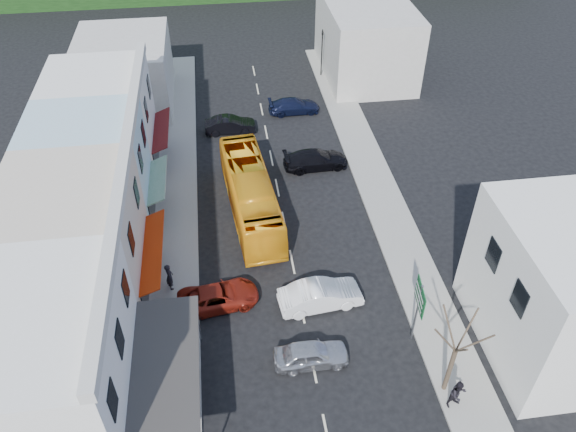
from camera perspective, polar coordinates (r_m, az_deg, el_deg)
The scene contains 19 objects.
ground at distance 33.71m, azimuth 1.40°, elevation -9.41°, with size 120.00×120.00×0.00m, color black.
sidewalk_left at distance 40.79m, azimuth -11.27°, elevation 0.39°, with size 3.00×52.00×0.15m, color gray.
sidewalk_right at distance 42.15m, azimuth 9.42°, elevation 2.15°, with size 3.00×52.00×0.15m, color gray.
shopfront_row at distance 35.36m, azimuth -20.26°, elevation -0.56°, with size 8.25×30.00×8.00m.
right_building at distance 32.78m, azimuth 26.90°, elevation -6.71°, with size 8.00×9.00×8.00m, color white.
distant_block_left at distance 54.22m, azimuth -16.24°, elevation 13.84°, with size 8.00×10.00×6.00m, color #B7B2A8.
distant_block_right at distance 58.03m, azimuth 7.95°, elevation 17.31°, with size 8.00×12.00×7.00m, color #B7B2A8.
bus at distance 39.29m, azimuth -3.83°, elevation 2.19°, with size 2.50×11.60×3.10m, color #FEAB17.
car_silver at distance 30.86m, azimuth 2.37°, elevation -13.85°, with size 1.80×4.40×1.40m, color silver.
car_white at distance 33.44m, azimuth 3.31°, elevation -8.19°, with size 1.80×4.40×1.40m, color white.
car_red at distance 33.67m, azimuth -7.08°, elevation -8.09°, with size 1.90×4.60×1.40m, color maroon.
car_black_near at distance 44.23m, azimuth 2.83°, elevation 5.73°, with size 1.84×4.50×1.40m, color black.
car_black_far at distance 48.85m, azimuth -5.90°, elevation 9.18°, with size 1.80×4.40×1.40m, color black.
car_navy_far at distance 51.53m, azimuth 0.60°, elevation 11.16°, with size 1.84×4.50×1.40m, color black.
pedestrian_left at distance 34.76m, azimuth -11.93°, elevation -6.15°, with size 0.60×0.40×1.70m, color black.
pedestrian_right at distance 30.29m, azimuth 16.86°, elevation -17.00°, with size 0.70×0.44×1.70m, color black.
direction_sign at distance 31.49m, azimuth 12.94°, elevation -9.57°, with size 0.44×1.93×4.27m, color #105124, non-canonical shape.
street_tree at distance 28.91m, azimuth 16.64°, elevation -13.02°, with size 2.71×2.71×6.52m, color #3B2E22, non-canonical shape.
traffic_signal at distance 57.40m, azimuth 3.45°, elevation 16.16°, with size 0.81×1.07×4.81m, color black, non-canonical shape.
Camera 1 is at (-3.76, -21.58, 25.63)m, focal length 35.00 mm.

